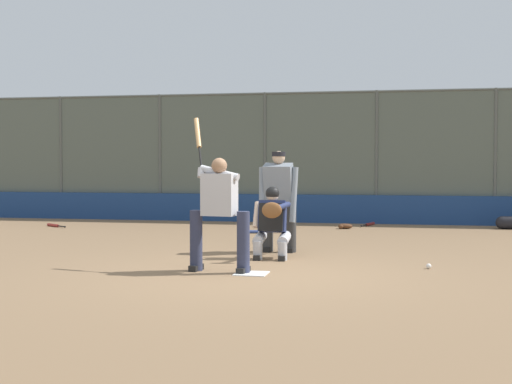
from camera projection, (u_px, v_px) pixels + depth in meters
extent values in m
plane|color=#846647|center=(251.00, 274.00, 9.47)|extent=(160.00, 160.00, 0.00)
cube|color=white|center=(251.00, 273.00, 9.47)|extent=(0.43, 0.43, 0.01)
cylinder|color=#515651|center=(495.00, 157.00, 16.75)|extent=(0.08, 0.08, 3.23)
cylinder|color=#515651|center=(377.00, 157.00, 17.29)|extent=(0.08, 0.08, 3.23)
cylinder|color=#515651|center=(265.00, 157.00, 17.83)|extent=(0.08, 0.08, 3.23)
cylinder|color=#515651|center=(160.00, 157.00, 18.38)|extent=(0.08, 0.08, 3.23)
cylinder|color=#515651|center=(61.00, 157.00, 18.92)|extent=(0.08, 0.08, 3.23)
cube|color=#515B51|center=(320.00, 157.00, 17.56)|extent=(19.31, 0.01, 3.23)
cylinder|color=#515651|center=(320.00, 93.00, 17.50)|extent=(19.31, 0.06, 0.06)
cube|color=navy|center=(319.00, 209.00, 17.52)|extent=(18.92, 0.18, 0.69)
cube|color=slate|center=(282.00, 212.00, 20.42)|extent=(13.52, 3.05, 0.12)
cube|color=slate|center=(275.00, 209.00, 19.34)|extent=(13.52, 0.55, 0.44)
cube|color=#B7BABC|center=(275.00, 199.00, 19.33)|extent=(13.52, 0.24, 0.08)
cube|color=slate|center=(278.00, 202.00, 19.87)|extent=(13.52, 0.55, 0.76)
cube|color=#B7BABC|center=(278.00, 187.00, 19.85)|extent=(13.52, 0.24, 0.08)
cube|color=slate|center=(282.00, 195.00, 20.40)|extent=(13.52, 0.55, 1.08)
cube|color=#B7BABC|center=(282.00, 175.00, 20.38)|extent=(13.52, 0.24, 0.08)
cube|color=slate|center=(285.00, 189.00, 20.93)|extent=(13.52, 0.55, 1.40)
cube|color=#B7BABC|center=(285.00, 164.00, 20.90)|extent=(13.52, 0.24, 0.08)
cube|color=slate|center=(288.00, 183.00, 21.47)|extent=(13.52, 0.55, 1.72)
cube|color=#B7BABC|center=(288.00, 153.00, 21.43)|extent=(13.52, 0.24, 0.08)
cylinder|color=#2D334C|center=(243.00, 242.00, 9.51)|extent=(0.17, 0.17, 0.83)
cube|color=black|center=(243.00, 270.00, 9.53)|extent=(0.15, 0.29, 0.08)
cylinder|color=#2D334C|center=(196.00, 240.00, 9.75)|extent=(0.17, 0.17, 0.83)
cube|color=black|center=(196.00, 268.00, 9.76)|extent=(0.15, 0.29, 0.08)
cube|color=#B7B7BC|center=(219.00, 195.00, 9.61)|extent=(0.48, 0.32, 0.57)
sphere|color=#936B4C|center=(219.00, 166.00, 9.59)|extent=(0.21, 0.21, 0.21)
cylinder|color=#B7B7BC|center=(220.00, 173.00, 9.62)|extent=(0.59, 0.23, 0.22)
cylinder|color=#B7B7BC|center=(201.00, 173.00, 9.71)|extent=(0.11, 0.15, 0.16)
sphere|color=black|center=(201.00, 168.00, 9.73)|extent=(0.04, 0.04, 0.04)
cylinder|color=black|center=(200.00, 158.00, 9.82)|extent=(0.11, 0.20, 0.31)
cylinder|color=tan|center=(198.00, 133.00, 10.02)|extent=(0.19, 0.31, 0.44)
cylinder|color=#B7B7BC|center=(282.00, 251.00, 10.78)|extent=(0.14, 0.14, 0.29)
cylinder|color=#B7B7BC|center=(284.00, 239.00, 10.95)|extent=(0.17, 0.44, 0.22)
cube|color=black|center=(282.00, 258.00, 10.78)|extent=(0.11, 0.26, 0.08)
cylinder|color=#B7B7BC|center=(258.00, 250.00, 10.84)|extent=(0.14, 0.14, 0.29)
cylinder|color=#B7B7BC|center=(260.00, 238.00, 11.02)|extent=(0.17, 0.44, 0.22)
cube|color=black|center=(258.00, 257.00, 10.85)|extent=(0.11, 0.26, 0.08)
cube|color=navy|center=(272.00, 216.00, 11.01)|extent=(0.42, 0.34, 0.52)
cube|color=black|center=(271.00, 217.00, 10.87)|extent=(0.37, 0.14, 0.43)
sphere|color=beige|center=(272.00, 196.00, 11.00)|extent=(0.19, 0.19, 0.19)
sphere|color=black|center=(272.00, 193.00, 11.00)|extent=(0.21, 0.21, 0.21)
cylinder|color=navy|center=(280.00, 207.00, 10.75)|extent=(0.26, 0.50, 0.15)
ellipsoid|color=brown|center=(272.00, 210.00, 10.55)|extent=(0.30, 0.11, 0.24)
cylinder|color=beige|center=(256.00, 215.00, 11.05)|extent=(0.09, 0.29, 0.41)
cylinder|color=#333333|center=(291.00, 226.00, 11.75)|extent=(0.18, 0.18, 0.85)
cube|color=black|center=(291.00, 250.00, 11.77)|extent=(0.12, 0.28, 0.08)
cylinder|color=#333333|center=(268.00, 226.00, 11.85)|extent=(0.18, 0.18, 0.85)
cube|color=black|center=(268.00, 249.00, 11.86)|extent=(0.12, 0.28, 0.08)
cube|color=gray|center=(279.00, 182.00, 11.71)|extent=(0.48, 0.42, 0.65)
sphere|color=tan|center=(279.00, 158.00, 11.70)|extent=(0.21, 0.21, 0.21)
cylinder|color=black|center=(279.00, 154.00, 11.69)|extent=(0.22, 0.22, 0.07)
cylinder|color=gray|center=(294.00, 195.00, 11.60)|extent=(0.15, 0.24, 0.91)
cylinder|color=gray|center=(262.00, 194.00, 11.72)|extent=(0.14, 0.24, 0.91)
sphere|color=black|center=(65.00, 227.00, 16.05)|extent=(0.04, 0.04, 0.04)
cylinder|color=black|center=(61.00, 226.00, 16.17)|extent=(0.29, 0.21, 0.03)
cylinder|color=maroon|center=(53.00, 225.00, 16.45)|extent=(0.41, 0.31, 0.07)
sphere|color=black|center=(361.00, 226.00, 16.29)|extent=(0.04, 0.04, 0.04)
cylinder|color=black|center=(364.00, 225.00, 16.44)|extent=(0.13, 0.33, 0.03)
cylinder|color=maroon|center=(370.00, 224.00, 16.79)|extent=(0.21, 0.47, 0.07)
sphere|color=black|center=(280.00, 232.00, 14.90)|extent=(0.04, 0.04, 0.04)
cylinder|color=black|center=(271.00, 232.00, 14.90)|extent=(0.35, 0.10, 0.03)
cylinder|color=#334789|center=(251.00, 232.00, 14.89)|extent=(0.49, 0.16, 0.07)
ellipsoid|color=#56331E|center=(345.00, 226.00, 15.92)|extent=(0.32, 0.21, 0.12)
ellipsoid|color=#56331E|center=(341.00, 227.00, 15.84)|extent=(0.12, 0.09, 0.09)
sphere|color=white|center=(429.00, 266.00, 9.92)|extent=(0.07, 0.07, 0.07)
sphere|color=black|center=(502.00, 223.00, 15.87)|extent=(0.28, 0.28, 0.28)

